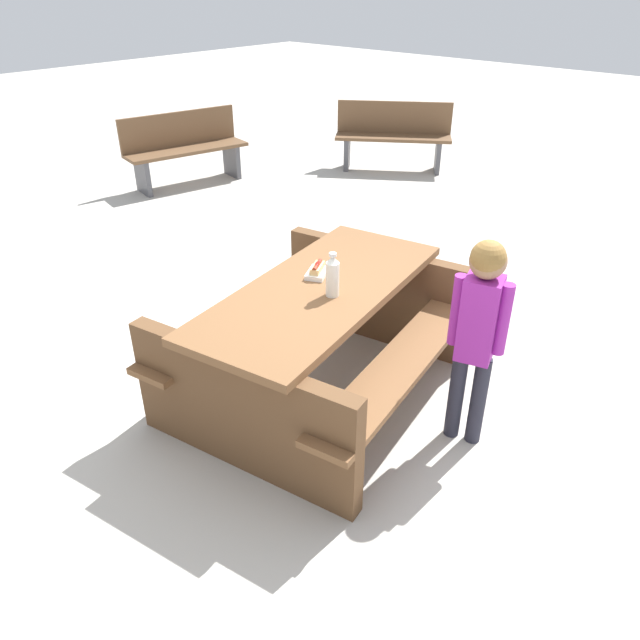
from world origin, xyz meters
The scene contains 7 objects.
ground_plane centered at (0.00, 0.00, 0.00)m, with size 30.00×30.00×0.00m, color #B7B2A8.
picnic_table centered at (0.00, 0.00, 0.44)m, with size 2.02×1.70×0.75m.
soda_bottle centered at (-0.03, -0.12, 0.87)m, with size 0.08×0.08×0.26m.
hotdog_tray centered at (0.10, 0.11, 0.78)m, with size 0.21×0.18×0.08m.
child_in_coat centered at (0.22, -0.91, 0.79)m, with size 0.22×0.29×1.23m.
park_bench_near centered at (4.34, 2.61, 0.45)m, with size 1.18×1.46×0.85m.
park_bench_mid centered at (2.10, 4.13, 0.45)m, with size 1.55×0.70×0.85m.
Camera 1 is at (-2.32, -2.09, 2.35)m, focal length 33.87 mm.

